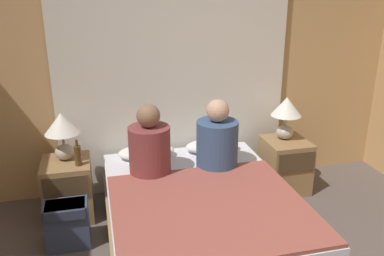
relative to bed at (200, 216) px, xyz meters
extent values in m
cube|color=tan|center=(0.00, 1.09, 1.03)|extent=(4.81, 0.06, 2.50)
cube|color=silver|center=(0.00, 1.03, 0.95)|extent=(2.32, 0.03, 2.33)
cube|color=#99754C|center=(0.00, 0.00, -0.11)|extent=(1.52, 1.95, 0.23)
cube|color=silver|center=(0.00, 0.00, 0.12)|extent=(1.48, 1.91, 0.22)
cube|color=#937047|center=(-1.08, 0.65, 0.05)|extent=(0.43, 0.46, 0.55)
cube|color=#4C3823|center=(-1.08, 0.42, 0.19)|extent=(0.38, 0.02, 0.20)
cube|color=#937047|center=(1.08, 0.65, 0.05)|extent=(0.43, 0.46, 0.55)
cube|color=#4C3823|center=(1.08, 0.42, 0.19)|extent=(0.38, 0.02, 0.20)
ellipsoid|color=#B2A899|center=(-1.08, 0.71, 0.39)|extent=(0.17, 0.17, 0.14)
cylinder|color=#B2A893|center=(-1.08, 0.71, 0.52)|extent=(0.02, 0.02, 0.11)
cone|color=white|center=(-1.08, 0.71, 0.67)|extent=(0.31, 0.31, 0.19)
ellipsoid|color=#B2A899|center=(1.08, 0.71, 0.39)|extent=(0.17, 0.17, 0.14)
cylinder|color=#B2A893|center=(1.08, 0.71, 0.52)|extent=(0.02, 0.02, 0.11)
cone|color=white|center=(1.08, 0.71, 0.67)|extent=(0.31, 0.31, 0.19)
ellipsoid|color=white|center=(-0.33, 0.79, 0.29)|extent=(0.55, 0.29, 0.12)
ellipsoid|color=white|center=(0.33, 0.79, 0.29)|extent=(0.55, 0.29, 0.12)
cube|color=#994C42|center=(0.00, -0.28, 0.24)|extent=(1.46, 1.34, 0.03)
cylinder|color=brown|center=(-0.35, 0.43, 0.45)|extent=(0.37, 0.37, 0.44)
sphere|color=#846047|center=(-0.35, 0.43, 0.77)|extent=(0.20, 0.20, 0.20)
cylinder|color=#38517A|center=(0.27, 0.43, 0.45)|extent=(0.38, 0.38, 0.44)
sphere|color=tan|center=(0.27, 0.43, 0.77)|extent=(0.20, 0.20, 0.20)
cylinder|color=#513819|center=(-0.96, 0.55, 0.41)|extent=(0.06, 0.06, 0.18)
cylinder|color=#513819|center=(-0.96, 0.55, 0.53)|extent=(0.02, 0.02, 0.06)
cube|color=#333D56|center=(-1.08, 0.17, -0.02)|extent=(0.34, 0.22, 0.40)
cube|color=#283045|center=(-1.08, 0.14, 0.13)|extent=(0.31, 0.23, 0.08)
camera|label=1|loc=(-0.77, -2.84, 1.83)|focal=38.00mm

